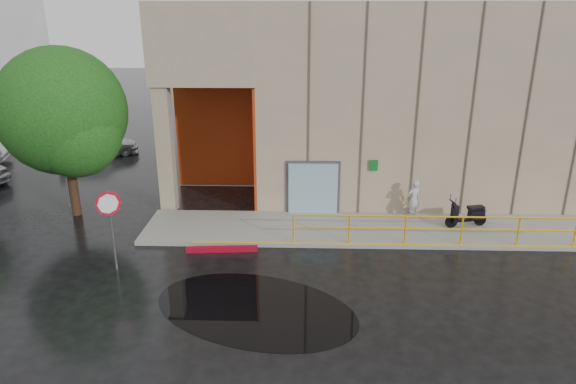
% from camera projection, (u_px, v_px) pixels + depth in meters
% --- Properties ---
extents(ground, '(120.00, 120.00, 0.00)m').
position_uv_depth(ground, '(308.00, 294.00, 14.76)').
color(ground, black).
rests_on(ground, ground).
extents(sidewalk, '(20.00, 3.00, 0.15)m').
position_uv_depth(sidewalk, '(416.00, 230.00, 18.85)').
color(sidewalk, gray).
rests_on(sidewalk, ground).
extents(building, '(20.00, 10.17, 8.00)m').
position_uv_depth(building, '(419.00, 91.00, 23.54)').
color(building, gray).
rests_on(building, ground).
extents(guardrail, '(9.56, 0.06, 1.03)m').
position_uv_depth(guardrail, '(433.00, 230.00, 17.37)').
color(guardrail, '#E9AB0C').
rests_on(guardrail, sidewalk).
extents(person, '(0.66, 0.57, 1.52)m').
position_uv_depth(person, '(414.00, 199.00, 19.46)').
color(person, '#ABACB0').
rests_on(person, sidewalk).
extents(scooter, '(1.63, 0.82, 1.24)m').
position_uv_depth(scooter, '(468.00, 208.00, 18.73)').
color(scooter, black).
rests_on(scooter, sidewalk).
extents(stop_sign, '(0.69, 0.45, 2.63)m').
position_uv_depth(stop_sign, '(110.00, 213.00, 15.46)').
color(stop_sign, '#5B5A5F').
rests_on(stop_sign, ground).
extents(red_curb, '(2.41, 0.37, 0.18)m').
position_uv_depth(red_curb, '(222.00, 249.00, 17.29)').
color(red_curb, maroon).
rests_on(red_curb, ground).
extents(puddle, '(6.66, 5.35, 0.01)m').
position_uv_depth(puddle, '(255.00, 308.00, 14.02)').
color(puddle, black).
rests_on(puddle, ground).
extents(car_c, '(4.69, 3.55, 1.27)m').
position_uv_depth(car_c, '(97.00, 145.00, 28.46)').
color(car_c, '#B7BBC0').
rests_on(car_c, ground).
extents(tree_near, '(4.76, 4.76, 6.53)m').
position_uv_depth(tree_near, '(65.00, 117.00, 19.03)').
color(tree_near, black).
rests_on(tree_near, ground).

